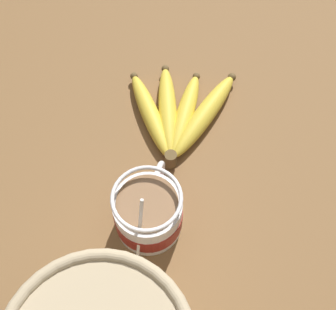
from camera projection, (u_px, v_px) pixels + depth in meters
The scene contains 3 objects.
table at pixel (178, 202), 76.98cm from camera, with size 107.52×107.52×3.64cm.
coffee_mug at pixel (148, 213), 69.39cm from camera, with size 15.38×10.29×13.66cm.
banana_bunch at pixel (179, 114), 81.36cm from camera, with size 21.54×20.26×4.05cm.
Camera 1 is at (-29.87, -6.09, 72.95)cm, focal length 50.00 mm.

